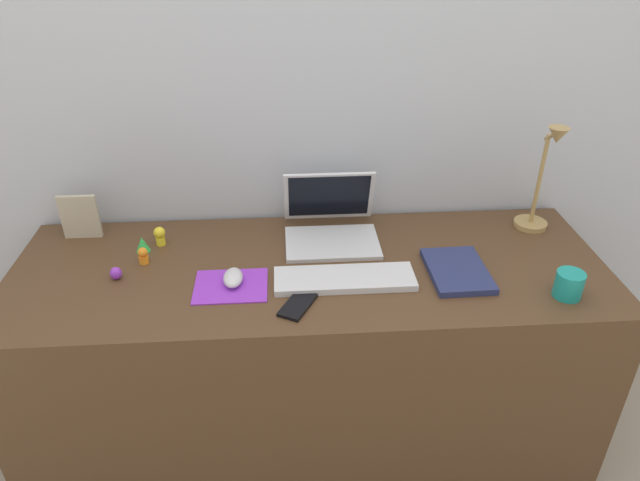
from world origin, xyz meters
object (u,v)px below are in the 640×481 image
(notebook_pad, at_px, (457,271))
(toy_figurine_orange, at_px, (143,256))
(keyboard, at_px, (345,279))
(cell_phone, at_px, (298,305))
(toy_figurine_yellow, at_px, (160,235))
(coffee_mug, at_px, (569,285))
(mouse, at_px, (233,278))
(picture_frame, at_px, (80,217))
(desk_lamp, at_px, (543,182))
(toy_figurine_purple, at_px, (116,273))
(laptop, at_px, (331,222))
(toy_figurine_green, at_px, (142,244))

(notebook_pad, distance_m, toy_figurine_orange, 0.95)
(keyboard, distance_m, cell_phone, 0.18)
(toy_figurine_yellow, bearing_deg, coffee_mug, -17.18)
(mouse, height_order, picture_frame, picture_frame)
(desk_lamp, xyz_separation_m, toy_figurine_purple, (-1.34, -0.20, -0.16))
(mouse, bearing_deg, laptop, 40.48)
(picture_frame, height_order, toy_figurine_green, picture_frame)
(laptop, distance_m, toy_figurine_green, 0.61)
(picture_frame, bearing_deg, notebook_pad, -14.41)
(keyboard, bearing_deg, toy_figurine_orange, 166.51)
(laptop, bearing_deg, desk_lamp, -0.60)
(desk_lamp, xyz_separation_m, toy_figurine_yellow, (-1.24, -0.01, -0.14))
(coffee_mug, bearing_deg, toy_figurine_purple, 172.19)
(laptop, bearing_deg, mouse, -139.52)
(picture_frame, xyz_separation_m, toy_figurine_purple, (0.16, -0.26, -0.06))
(keyboard, xyz_separation_m, toy_figurine_purple, (-0.67, 0.06, 0.01))
(keyboard, distance_m, notebook_pad, 0.34)
(cell_phone, bearing_deg, picture_frame, 176.41)
(toy_figurine_orange, bearing_deg, coffee_mug, -11.96)
(cell_phone, xyz_separation_m, toy_figurine_orange, (-0.46, 0.25, 0.02))
(toy_figurine_purple, relative_size, toy_figurine_orange, 0.72)
(notebook_pad, bearing_deg, coffee_mug, -26.83)
(picture_frame, height_order, toy_figurine_yellow, picture_frame)
(desk_lamp, relative_size, picture_frame, 2.47)
(laptop, bearing_deg, coffee_mug, -31.39)
(notebook_pad, xyz_separation_m, toy_figurine_green, (-0.96, 0.20, 0.01))
(keyboard, distance_m, desk_lamp, 0.74)
(notebook_pad, xyz_separation_m, coffee_mug, (0.28, -0.13, 0.03))
(picture_frame, xyz_separation_m, toy_figurine_orange, (0.23, -0.18, -0.05))
(keyboard, relative_size, cell_phone, 3.20)
(cell_phone, bearing_deg, toy_figurine_green, 174.07)
(notebook_pad, height_order, toy_figurine_green, toy_figurine_green)
(keyboard, distance_m, picture_frame, 0.89)
(desk_lamp, height_order, picture_frame, desk_lamp)
(laptop, relative_size, coffee_mug, 3.83)
(picture_frame, bearing_deg, coffee_mug, -16.70)
(mouse, relative_size, picture_frame, 0.64)
(keyboard, height_order, notebook_pad, same)
(coffee_mug, bearing_deg, mouse, 172.37)
(keyboard, relative_size, desk_lamp, 1.10)
(keyboard, bearing_deg, toy_figurine_yellow, 156.06)
(keyboard, distance_m, mouse, 0.32)
(toy_figurine_green, distance_m, toy_figurine_purple, 0.16)
(laptop, relative_size, toy_figurine_yellow, 4.79)
(cell_phone, relative_size, toy_figurine_orange, 2.42)
(picture_frame, height_order, toy_figurine_orange, picture_frame)
(notebook_pad, bearing_deg, desk_lamp, 35.74)
(mouse, distance_m, picture_frame, 0.60)
(desk_lamp, bearing_deg, coffee_mug, -98.02)
(desk_lamp, bearing_deg, picture_frame, 177.89)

